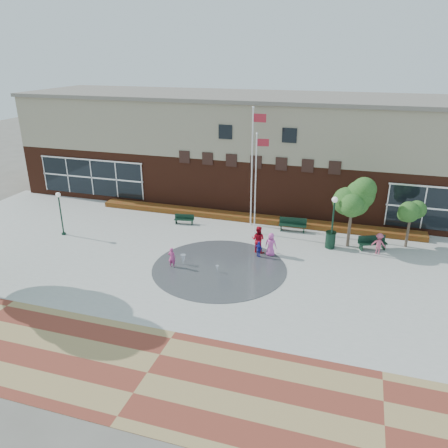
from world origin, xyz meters
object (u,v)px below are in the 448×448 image
(flagpole_right, at_px, (256,179))
(child_splash, at_px, (172,258))
(flagpole_left, at_px, (253,162))
(trash_can, at_px, (330,240))
(bench_left, at_px, (184,221))

(flagpole_right, distance_m, child_splash, 8.58)
(flagpole_left, distance_m, trash_can, 8.03)
(flagpole_left, xyz_separation_m, child_splash, (-3.03, -8.41, -4.36))
(flagpole_right, height_order, child_splash, flagpole_right)
(bench_left, xyz_separation_m, trash_can, (11.28, -1.14, 0.35))
(bench_left, relative_size, trash_can, 1.34)
(trash_can, height_order, child_splash, child_splash)
(flagpole_right, bearing_deg, child_splash, -126.65)
(trash_can, bearing_deg, flagpole_right, 169.67)
(flagpole_left, height_order, bench_left, flagpole_left)
(flagpole_left, relative_size, child_splash, 6.82)
(child_splash, bearing_deg, flagpole_left, -109.83)
(trash_can, xyz_separation_m, child_splash, (-9.24, -5.89, 0.06))
(bench_left, bearing_deg, flagpole_left, 6.63)
(bench_left, height_order, trash_can, trash_can)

